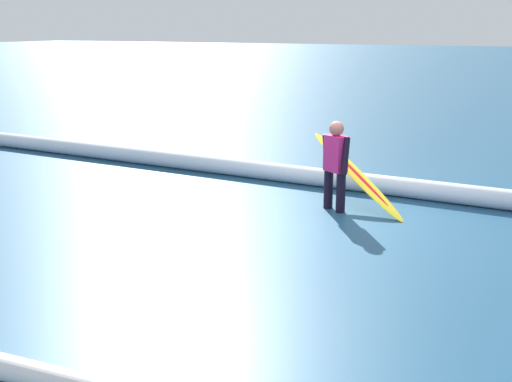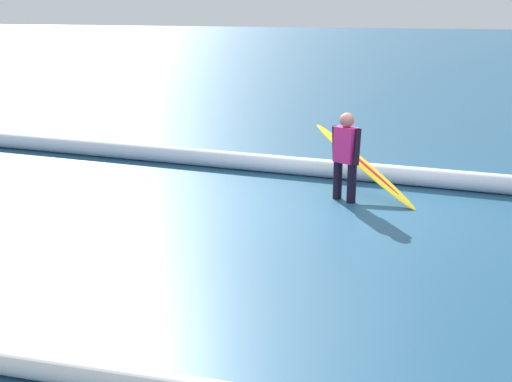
{
  "view_description": "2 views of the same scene",
  "coord_description": "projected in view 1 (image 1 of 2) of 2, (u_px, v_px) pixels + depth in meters",
  "views": [
    {
      "loc": [
        -3.13,
        8.46,
        2.71
      ],
      "look_at": [
        -0.24,
        2.58,
        0.99
      ],
      "focal_mm": 44.07,
      "sensor_mm": 36.0,
      "label": 1
    },
    {
      "loc": [
        -1.92,
        9.15,
        2.87
      ],
      "look_at": [
        0.32,
        2.55,
        0.88
      ],
      "focal_mm": 45.21,
      "sensor_mm": 36.0,
      "label": 2
    }
  ],
  "objects": [
    {
      "name": "surfer",
      "position": [
        335.0,
        161.0,
        9.35
      ],
      "size": [
        0.47,
        0.41,
        1.36
      ],
      "rotation": [
        0.0,
        0.0,
        2.63
      ],
      "color": "black",
      "rests_on": "ground_plane"
    },
    {
      "name": "ground_plane",
      "position": [
        318.0,
        213.0,
        9.37
      ],
      "size": [
        167.7,
        167.7,
        0.0
      ],
      "primitive_type": "plane",
      "color": "navy"
    },
    {
      "name": "surfboard",
      "position": [
        356.0,
        175.0,
        9.66
      ],
      "size": [
        1.94,
        1.35,
        1.03
      ],
      "color": "yellow",
      "rests_on": "ground_plane"
    },
    {
      "name": "wave_crest_foreground",
      "position": [
        404.0,
        187.0,
        10.24
      ],
      "size": [
        22.65,
        1.12,
        0.32
      ],
      "primitive_type": "cylinder",
      "rotation": [
        0.0,
        1.57,
        -0.04
      ],
      "color": "white",
      "rests_on": "ground_plane"
    }
  ]
}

